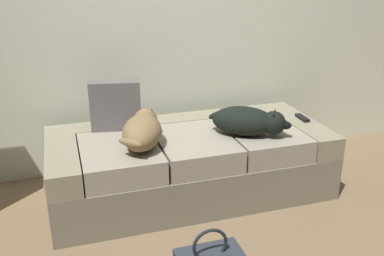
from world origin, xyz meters
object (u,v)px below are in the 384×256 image
object	(u,v)px
dog_dark	(248,121)
throw_pillow	(116,105)
couch	(190,163)
dog_tan	(143,130)
tv_remote	(302,118)

from	to	relation	value
dog_dark	throw_pillow	size ratio (longest dim) A/B	1.54
throw_pillow	couch	bearing A→B (deg)	-25.45
dog_tan	dog_dark	distance (m)	0.71
dog_tan	throw_pillow	size ratio (longest dim) A/B	1.65
couch	dog_dark	xyz separation A→B (m)	(0.36, -0.16, 0.33)
tv_remote	throw_pillow	bearing A→B (deg)	172.93
dog_tan	tv_remote	xyz separation A→B (m)	(1.22, 0.11, -0.09)
dog_dark	throw_pillow	xyz separation A→B (m)	(-0.82, 0.38, 0.07)
couch	dog_tan	xyz separation A→B (m)	(-0.35, -0.11, 0.33)
throw_pillow	tv_remote	bearing A→B (deg)	-9.41
dog_tan	throw_pillow	xyz separation A→B (m)	(-0.12, 0.33, 0.07)
couch	throw_pillow	xyz separation A→B (m)	(-0.46, 0.22, 0.40)
dog_tan	tv_remote	distance (m)	1.22
dog_tan	throw_pillow	world-z (taller)	throw_pillow
dog_dark	throw_pillow	world-z (taller)	throw_pillow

